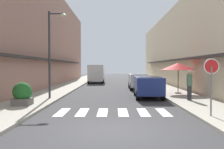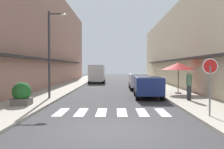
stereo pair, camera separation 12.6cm
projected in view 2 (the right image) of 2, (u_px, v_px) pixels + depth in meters
The scene contains 14 objects.
ground_plane at pixel (114, 87), 27.32m from camera, with size 102.95×102.95×0.00m, color #38383A.
sidewalk_left at pixel (67, 86), 27.37m from camera, with size 2.86×65.51×0.12m, color #ADA899.
sidewalk_right at pixel (160, 87), 27.26m from camera, with size 2.86×65.51×0.12m, color #ADA899.
building_row_left at pixel (34, 37), 28.60m from camera, with size 5.50×44.12×10.79m.
building_row_right at pixel (194, 47), 28.43m from camera, with size 5.50×44.12×8.50m.
crosswalk at pixel (112, 112), 12.17m from camera, with size 5.20×2.20×0.01m.
parked_car_near at pixel (148, 85), 17.73m from camera, with size 1.92×4.06×1.47m.
parked_car_mid at pixel (139, 80), 24.41m from camera, with size 1.85×4.27×1.47m.
delivery_van at pixel (97, 72), 34.66m from camera, with size 2.05×5.42×2.37m.
round_street_sign at pixel (210, 72), 10.59m from camera, with size 0.65×0.07×2.36m.
street_lamp at pixel (52, 45), 16.70m from camera, with size 1.19×0.28×5.57m.
cafe_umbrella at pixel (178, 66), 19.64m from camera, with size 2.58×2.58×2.33m.
planter_corner at pixel (22, 94), 13.71m from camera, with size 1.00×1.00×1.20m.
pedestrian_walking_near at pixel (189, 84), 15.62m from camera, with size 0.34×0.34×1.82m.
Camera 2 is at (0.16, -8.55, 2.14)m, focal length 41.69 mm.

